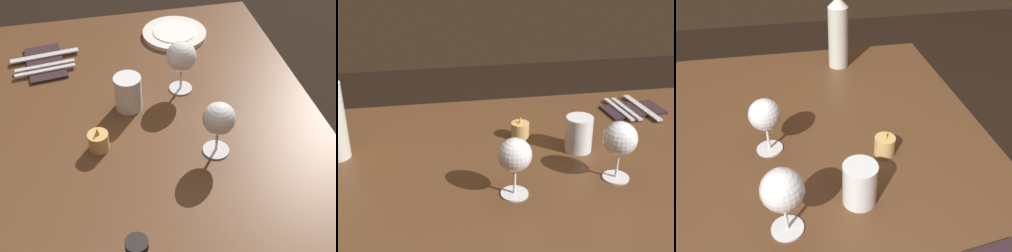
% 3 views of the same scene
% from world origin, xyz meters
% --- Properties ---
extents(dining_table, '(1.30, 0.90, 0.74)m').
position_xyz_m(dining_table, '(0.00, 0.00, 0.65)').
color(dining_table, '#56351E').
rests_on(dining_table, ground).
extents(wine_glass_left, '(0.08, 0.08, 0.15)m').
position_xyz_m(wine_glass_left, '(0.18, -0.10, 0.85)').
color(wine_glass_left, white).
rests_on(wine_glass_left, dining_table).
extents(wine_glass_right, '(0.08, 0.08, 0.15)m').
position_xyz_m(wine_glass_right, '(-0.08, -0.13, 0.84)').
color(wine_glass_right, white).
rests_on(wine_glass_right, dining_table).
extents(water_tumbler, '(0.07, 0.07, 0.10)m').
position_xyz_m(water_tumbler, '(0.14, 0.06, 0.78)').
color(water_tumbler, white).
rests_on(water_tumbler, dining_table).
extents(votive_candle, '(0.05, 0.05, 0.07)m').
position_xyz_m(votive_candle, '(-0.01, 0.15, 0.76)').
color(votive_candle, '#DBB266').
rests_on(votive_candle, dining_table).
extents(folded_napkin, '(0.20, 0.13, 0.01)m').
position_xyz_m(folded_napkin, '(0.39, 0.28, 0.74)').
color(folded_napkin, '#2D1E23').
rests_on(folded_napkin, dining_table).
extents(fork_inner, '(0.04, 0.18, 0.00)m').
position_xyz_m(fork_inner, '(0.37, 0.28, 0.75)').
color(fork_inner, silver).
rests_on(fork_inner, folded_napkin).
extents(fork_outer, '(0.04, 0.18, 0.00)m').
position_xyz_m(fork_outer, '(0.34, 0.28, 0.75)').
color(fork_outer, silver).
rests_on(fork_outer, folded_napkin).
extents(table_knife, '(0.05, 0.21, 0.00)m').
position_xyz_m(table_knife, '(0.42, 0.28, 0.75)').
color(table_knife, silver).
rests_on(table_knife, folded_napkin).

